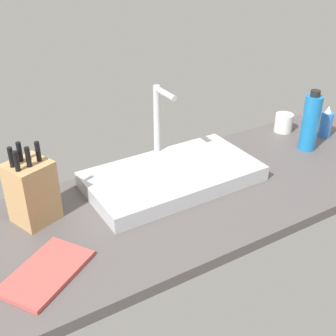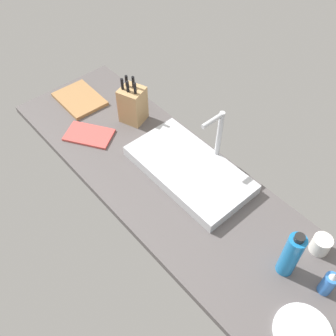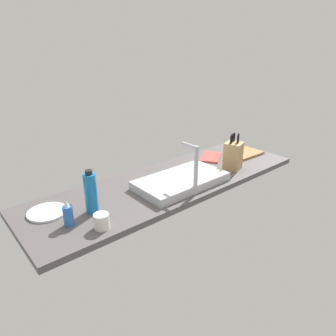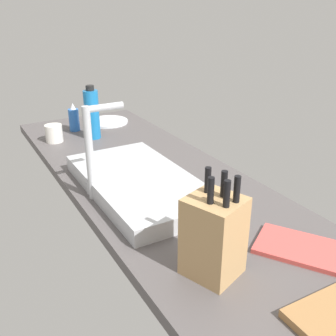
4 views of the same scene
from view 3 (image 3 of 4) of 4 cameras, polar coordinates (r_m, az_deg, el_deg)
countertop_slab at (r=196.77cm, az=0.64°, el=-2.71°), size 189.26×58.05×3.50cm
sink_basin at (r=188.67cm, az=2.43°, el=-2.42°), size 57.41×30.68×5.17cm
faucet at (r=172.33cm, az=4.96°, el=0.22°), size 5.50×12.59×29.39cm
knife_block at (r=215.27cm, az=12.12°, el=2.32°), size 14.44×14.14×24.69cm
cutting_board at (r=249.12cm, az=14.12°, el=2.73°), size 27.03×20.38×1.80cm
soap_bottle at (r=154.07cm, az=-18.22°, el=-8.36°), size 4.82×4.82×13.21cm
water_bottle at (r=159.77cm, az=-14.26°, el=-4.56°), size 6.48×6.48×23.59cm
dinner_plate at (r=170.69cm, az=-21.70°, el=-7.69°), size 20.05×20.05×1.20cm
dish_towel at (r=236.38cm, az=8.05°, el=2.06°), size 26.75×24.02×1.20cm
coffee_mug at (r=148.73cm, az=-12.34°, el=-9.73°), size 7.36×7.36×7.55cm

